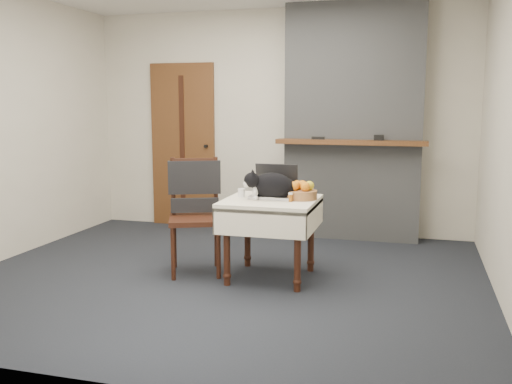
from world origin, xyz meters
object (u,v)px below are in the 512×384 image
door (183,145)px  fruit_basket (301,192)px  cat (273,186)px  cream_jar (242,193)px  laptop (274,189)px  chair (195,199)px  pill_bottle (290,197)px  side_table (271,212)px

door → fruit_basket: bearing=-44.1°
cat → cream_jar: size_ratio=7.34×
laptop → chair: bearing=-174.8°
cat → pill_bottle: bearing=-50.0°
laptop → pill_bottle: 0.29m
cream_jar → pill_bottle: same height
cream_jar → cat: bearing=-4.8°
cream_jar → pill_bottle: (0.46, -0.11, 0.00)m
fruit_basket → pill_bottle: bearing=-110.8°
side_table → fruit_basket: size_ratio=2.86×
side_table → pill_bottle: 0.26m
door → cream_jar: bearing=-54.2°
side_table → door: bearing=130.6°
pill_bottle → fruit_basket: 0.17m
side_table → laptop: bearing=90.8°
cat → chair: 0.76m
pill_bottle → fruit_basket: size_ratio=0.28×
fruit_basket → chair: chair is taller
laptop → cream_jar: 0.29m
cream_jar → chair: 0.46m
cat → pill_bottle: (0.17, -0.09, -0.07)m
door → cream_jar: 2.29m
cream_jar → chair: size_ratio=0.07×
side_table → fruit_basket: (0.25, 0.07, 0.18)m
door → laptop: bearing=-47.4°
cream_jar → laptop: bearing=20.9°
pill_bottle → door: bearing=132.5°
cat → chair: chair is taller
door → side_table: bearing=-49.4°
side_table → fruit_basket: bearing=16.4°
laptop → fruit_basket: bearing=-13.5°
door → fruit_basket: (1.85, -1.80, -0.24)m
laptop → pill_bottle: size_ratio=5.08×
door → chair: bearing=-64.2°
laptop → cream_jar: (-0.27, -0.10, -0.03)m
laptop → cat: 0.14m
cat → cream_jar: 0.30m
laptop → chair: size_ratio=0.37×
fruit_basket → chair: size_ratio=0.27×
door → cat: door is taller
door → pill_bottle: 2.67m
pill_bottle → chair: size_ratio=0.07×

